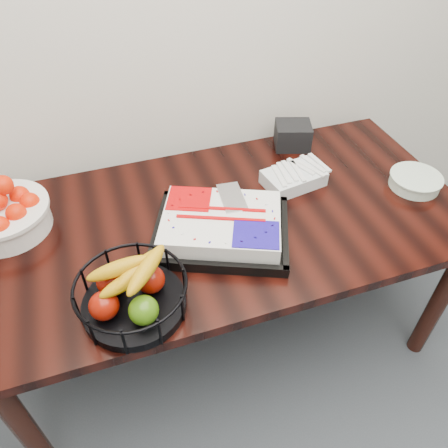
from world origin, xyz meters
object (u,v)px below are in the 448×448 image
object	(u,v)px
cake_tray	(221,226)
tangerine_bowl	(1,210)
plate_stack	(415,181)
napkin_box	(293,135)
table	(225,233)
fruit_basket	(132,293)

from	to	relation	value
cake_tray	tangerine_bowl	xyz separation A→B (m)	(-0.71, 0.28, 0.04)
cake_tray	plate_stack	size ratio (longest dim) A/B	2.79
plate_stack	napkin_box	distance (m)	0.54
table	tangerine_bowl	xyz separation A→B (m)	(-0.76, 0.19, 0.17)
cake_tray	tangerine_bowl	size ratio (longest dim) A/B	1.76
plate_stack	napkin_box	world-z (taller)	napkin_box
fruit_basket	napkin_box	world-z (taller)	fruit_basket
fruit_basket	plate_stack	world-z (taller)	fruit_basket
table	tangerine_bowl	world-z (taller)	tangerine_bowl
plate_stack	fruit_basket	bearing A→B (deg)	-168.83
table	cake_tray	size ratio (longest dim) A/B	3.17
tangerine_bowl	plate_stack	world-z (taller)	tangerine_bowl
cake_tray	fruit_basket	bearing A→B (deg)	-148.35
tangerine_bowl	napkin_box	distance (m)	1.20
table	plate_stack	xyz separation A→B (m)	(0.77, -0.07, 0.11)
tangerine_bowl	plate_stack	xyz separation A→B (m)	(1.52, -0.26, -0.06)
table	fruit_basket	xyz separation A→B (m)	(-0.39, -0.30, 0.16)
fruit_basket	napkin_box	bearing A→B (deg)	38.35
table	plate_stack	size ratio (longest dim) A/B	8.87
fruit_basket	napkin_box	size ratio (longest dim) A/B	2.18
plate_stack	cake_tray	bearing A→B (deg)	-178.82
table	napkin_box	size ratio (longest dim) A/B	11.92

